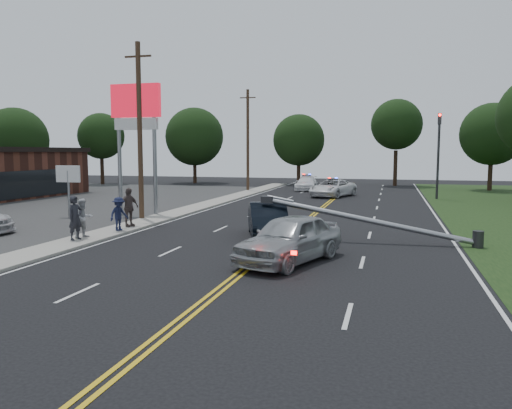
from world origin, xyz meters
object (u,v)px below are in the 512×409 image
(fallen_streetlight, at_px, (380,222))
(bystander_b, at_px, (84,218))
(small_sign, at_px, (68,178))
(emergency_a, at_px, (333,188))
(pylon_sign, at_px, (136,117))
(bystander_a, at_px, (75,218))
(crashed_sedan, at_px, (268,220))
(bystander_d, at_px, (129,207))
(utility_pole_mid, at_px, (140,131))
(traffic_signal, at_px, (439,148))
(utility_pole_far, at_px, (248,140))
(waiting_sedan, at_px, (290,239))
(emergency_b, at_px, (307,183))
(bystander_c, at_px, (119,214))

(fallen_streetlight, bearing_deg, bystander_b, -168.24)
(small_sign, relative_size, emergency_a, 0.57)
(small_sign, xyz_separation_m, emergency_a, (13.68, 18.04, -1.58))
(pylon_sign, height_order, small_sign, pylon_sign)
(bystander_a, bearing_deg, crashed_sedan, -51.18)
(emergency_a, bearing_deg, bystander_d, -91.23)
(utility_pole_mid, relative_size, emergency_a, 1.84)
(pylon_sign, bearing_deg, traffic_signal, 40.39)
(pylon_sign, relative_size, bystander_b, 4.63)
(crashed_sedan, bearing_deg, utility_pole_far, 89.51)
(pylon_sign, bearing_deg, waiting_sedan, -42.26)
(emergency_b, bearing_deg, fallen_streetlight, -76.99)
(waiting_sedan, bearing_deg, utility_pole_mid, 160.23)
(traffic_signal, distance_m, crashed_sedan, 23.74)
(small_sign, height_order, waiting_sedan, small_sign)
(bystander_b, bearing_deg, bystander_d, 21.14)
(bystander_c, distance_m, bystander_d, 1.34)
(bystander_a, relative_size, bystander_d, 0.97)
(traffic_signal, distance_m, utility_pole_far, 17.97)
(fallen_streetlight, bearing_deg, waiting_sedan, -122.75)
(bystander_b, bearing_deg, bystander_a, -153.03)
(traffic_signal, xyz_separation_m, emergency_b, (-12.01, 6.61, -3.50))
(pylon_sign, relative_size, emergency_a, 1.47)
(emergency_b, bearing_deg, emergency_a, -65.05)
(emergency_b, relative_size, bystander_b, 2.80)
(pylon_sign, bearing_deg, fallen_streetlight, -22.22)
(pylon_sign, xyz_separation_m, fallen_streetlight, (14.69, -6.00, -5.08))
(pylon_sign, height_order, emergency_b, pylon_sign)
(waiting_sedan, bearing_deg, crashed_sedan, 132.01)
(fallen_streetlight, distance_m, bystander_c, 12.21)
(waiting_sedan, bearing_deg, emergency_a, 113.19)
(emergency_a, bearing_deg, utility_pole_far, 175.23)
(small_sign, xyz_separation_m, fallen_streetlight, (18.19, -4.00, -1.41))
(small_sign, distance_m, bystander_b, 8.73)
(crashed_sedan, xyz_separation_m, bystander_c, (-7.20, -0.82, 0.15))
(traffic_signal, distance_m, bystander_d, 27.03)
(fallen_streetlight, bearing_deg, traffic_signal, 79.41)
(pylon_sign, xyz_separation_m, small_sign, (-3.50, -2.00, -3.66))
(emergency_a, xyz_separation_m, bystander_a, (-8.16, -25.30, 0.32))
(small_sign, xyz_separation_m, utility_pole_far, (4.80, 22.00, 2.75))
(crashed_sedan, height_order, bystander_b, bystander_b)
(bystander_d, bearing_deg, waiting_sedan, -94.77)
(crashed_sedan, xyz_separation_m, waiting_sedan, (2.02, -4.98, 0.07))
(traffic_signal, bearing_deg, crashed_sedan, -112.83)
(bystander_d, bearing_deg, crashed_sedan, -68.47)
(crashed_sedan, height_order, bystander_a, bystander_a)
(utility_pole_far, height_order, bystander_d, utility_pole_far)
(waiting_sedan, bearing_deg, bystander_d, 169.82)
(fallen_streetlight, bearing_deg, emergency_a, 101.55)
(emergency_a, height_order, bystander_d, bystander_d)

